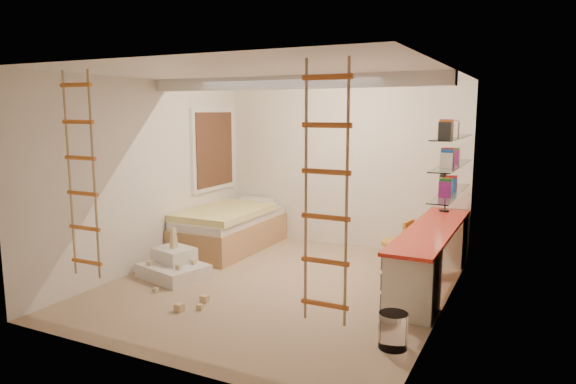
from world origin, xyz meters
The scene contains 15 objects.
floor centered at (0.00, 0.00, 0.00)m, with size 4.50×4.50×0.00m, color tan.
ceiling_beam centered at (0.00, 0.30, 2.52)m, with size 4.00×0.18×0.16m, color white.
window_frame centered at (-1.97, 1.50, 1.55)m, with size 0.06×1.15×1.35m, color white.
window_blind centered at (-1.93, 1.50, 1.55)m, with size 0.02×1.00×1.20m, color #4C2D1E.
rope_ladder_left centered at (-1.35, -1.75, 1.52)m, with size 0.41×0.04×2.13m, color orange, non-canonical shape.
rope_ladder_right centered at (1.35, -1.75, 1.52)m, with size 0.41×0.04×2.13m, color #BD5520, non-canonical shape.
waste_bin centered at (1.75, -1.05, 0.17)m, with size 0.27×0.27×0.34m, color white.
desk centered at (1.72, 0.86, 0.40)m, with size 0.56×2.80×0.75m.
shelves centered at (1.87, 1.13, 1.50)m, with size 0.25×1.80×0.71m.
bed centered at (-1.48, 1.23, 0.33)m, with size 1.02×2.00×0.69m.
task_lamp centered at (1.67, 1.82, 1.14)m, with size 0.14×0.36×0.57m.
swivel_chair centered at (1.25, 1.04, 0.28)m, with size 0.52×0.52×0.77m.
play_platform centered at (-1.39, -0.30, 0.14)m, with size 0.95×0.82×0.36m.
toy_blocks centered at (-1.10, -0.58, 0.24)m, with size 1.27×1.09×0.63m.
books centered at (1.87, 1.13, 1.64)m, with size 0.14×0.64×0.92m.
Camera 1 is at (2.86, -5.48, 2.18)m, focal length 32.00 mm.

